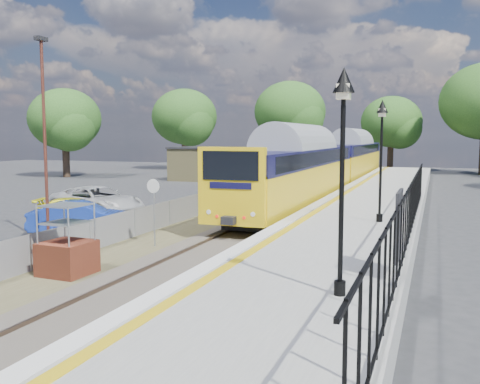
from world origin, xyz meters
The scene contains 17 objects.
ground centered at (0.00, 0.00, 0.00)m, with size 120.00×120.00×0.00m, color #2D2D30.
track_bed centered at (-0.47, 9.67, 0.09)m, with size 5.90×80.00×0.29m.
platform centered at (4.20, 8.00, 0.45)m, with size 5.00×70.00×0.90m, color gray.
platform_edge centered at (2.14, 8.00, 0.90)m, with size 0.90×70.00×0.01m.
victorian_lamp_south centered at (5.50, -4.00, 4.30)m, with size 0.44×0.44×4.60m.
victorian_lamp_north centered at (5.30, 6.00, 4.30)m, with size 0.44×0.44×4.60m.
palisade_fence centered at (6.55, 2.24, 1.84)m, with size 0.12×26.00×2.00m.
wire_fence centered at (-4.20, 12.00, 0.60)m, with size 0.06×52.00×1.20m.
outbuilding centered at (-10.91, 31.21, 1.52)m, with size 10.80×10.10×3.12m.
tree_line centered at (1.40, 42.00, 6.61)m, with size 56.80×43.80×11.88m.
train centered at (0.00, 24.46, 2.34)m, with size 2.82×40.83×3.51m.
brick_plinth centered at (-2.91, -1.91, 1.05)m, with size 1.41×1.41×2.18m.
speed_sign centered at (-2.50, 2.56, 1.73)m, with size 0.52×0.11×2.57m.
carpark_lamp centered at (-6.65, 1.73, 4.40)m, with size 0.25×0.50×7.81m.
car_blue centered at (-6.73, 3.91, 0.71)m, with size 1.49×4.28×1.41m, color #1B39A4.
car_yellow centered at (-9.20, 6.81, 0.56)m, with size 1.58×3.89×1.13m, color yellow.
car_white centered at (-9.33, 8.72, 0.76)m, with size 2.53×5.49×1.52m, color silver.
Camera 1 is at (7.27, -14.72, 4.15)m, focal length 40.00 mm.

